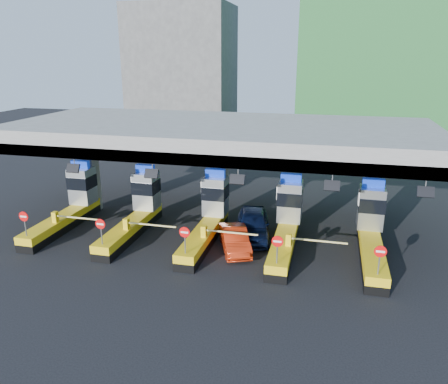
# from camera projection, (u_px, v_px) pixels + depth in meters

# --- Properties ---
(ground) EXTENTS (120.00, 120.00, 0.00)m
(ground) POSITION_uv_depth(u_px,v_px,m) (209.00, 237.00, 28.38)
(ground) COLOR black
(ground) RESTS_ON ground
(toll_canopy) EXTENTS (28.00, 12.09, 7.00)m
(toll_canopy) POSITION_uv_depth(u_px,v_px,m) (219.00, 136.00, 29.19)
(toll_canopy) COLOR slate
(toll_canopy) RESTS_ON ground
(toll_lane_far_left) EXTENTS (4.43, 8.00, 4.16)m
(toll_lane_far_left) POSITION_uv_depth(u_px,v_px,m) (72.00, 204.00, 30.50)
(toll_lane_far_left) COLOR black
(toll_lane_far_left) RESTS_ON ground
(toll_lane_left) EXTENTS (4.43, 8.00, 4.16)m
(toll_lane_left) POSITION_uv_depth(u_px,v_px,m) (138.00, 210.00, 29.36)
(toll_lane_left) COLOR black
(toll_lane_left) RESTS_ON ground
(toll_lane_center) EXTENTS (4.43, 8.00, 4.16)m
(toll_lane_center) POSITION_uv_depth(u_px,v_px,m) (209.00, 216.00, 28.21)
(toll_lane_center) COLOR black
(toll_lane_center) RESTS_ON ground
(toll_lane_right) EXTENTS (4.43, 8.00, 4.16)m
(toll_lane_right) POSITION_uv_depth(u_px,v_px,m) (287.00, 223.00, 27.07)
(toll_lane_right) COLOR black
(toll_lane_right) RESTS_ON ground
(toll_lane_far_right) EXTENTS (4.43, 8.00, 4.16)m
(toll_lane_far_right) POSITION_uv_depth(u_px,v_px,m) (371.00, 230.00, 25.93)
(toll_lane_far_right) COLOR black
(toll_lane_far_right) RESTS_ON ground
(bg_building_scaffold) EXTENTS (18.00, 12.00, 28.00)m
(bg_building_scaffold) POSITION_uv_depth(u_px,v_px,m) (380.00, 31.00, 51.05)
(bg_building_scaffold) COLOR #1E5926
(bg_building_scaffold) RESTS_ON ground
(bg_building_concrete) EXTENTS (14.00, 10.00, 18.00)m
(bg_building_concrete) POSITION_uv_depth(u_px,v_px,m) (182.00, 72.00, 62.21)
(bg_building_concrete) COLOR #4C4C49
(bg_building_concrete) RESTS_ON ground
(van) EXTENTS (2.98, 5.53, 1.79)m
(van) POSITION_uv_depth(u_px,v_px,m) (253.00, 224.00, 28.20)
(van) COLOR black
(van) RESTS_ON ground
(red_car) EXTENTS (2.90, 4.47, 1.39)m
(red_car) POSITION_uv_depth(u_px,v_px,m) (235.00, 239.00, 26.35)
(red_car) COLOR #BA290E
(red_car) RESTS_ON ground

